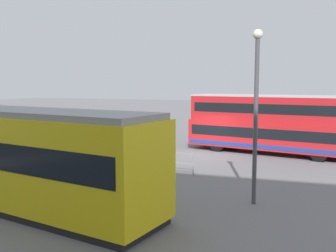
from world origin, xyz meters
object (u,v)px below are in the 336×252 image
object	(u,v)px
double_decker_bus	(273,124)
info_sign	(29,134)
tram_yellow	(4,154)
street_lamp	(256,103)
pedestrian_near_railing	(117,144)

from	to	relation	value
double_decker_bus	info_sign	xyz separation A→B (m)	(12.66, 7.84, -0.27)
tram_yellow	info_sign	world-z (taller)	tram_yellow
tram_yellow	street_lamp	bearing A→B (deg)	-160.59
info_sign	street_lamp	xyz separation A→B (m)	(-13.06, 3.00, 2.11)
info_sign	street_lamp	bearing A→B (deg)	167.07
double_decker_bus	tram_yellow	distance (m)	16.32
tram_yellow	pedestrian_near_railing	bearing A→B (deg)	-92.64
street_lamp	tram_yellow	bearing A→B (deg)	19.41
pedestrian_near_railing	street_lamp	bearing A→B (deg)	149.82
double_decker_bus	pedestrian_near_railing	xyz separation A→B (m)	(8.09, 5.91, -0.91)
pedestrian_near_railing	info_sign	distance (m)	5.01
pedestrian_near_railing	tram_yellow	bearing A→B (deg)	87.36
pedestrian_near_railing	info_sign	world-z (taller)	info_sign
double_decker_bus	street_lamp	xyz separation A→B (m)	(-0.40, 10.84, 1.84)
pedestrian_near_railing	info_sign	xyz separation A→B (m)	(4.57, 1.94, 0.64)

